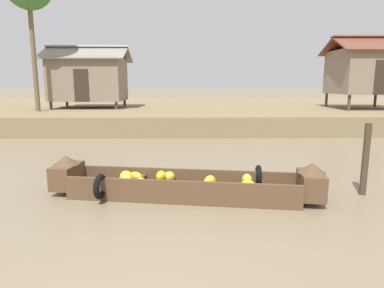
{
  "coord_description": "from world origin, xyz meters",
  "views": [
    {
      "loc": [
        0.65,
        -1.95,
        2.4
      ],
      "look_at": [
        0.78,
        6.71,
        0.82
      ],
      "focal_mm": 31.37,
      "sensor_mm": 36.0,
      "label": 1
    }
  ],
  "objects_px": {
    "banana_boat": "(183,184)",
    "stilt_house_mid_left": "(89,78)",
    "mooring_post": "(365,159)",
    "stilt_house_mid_right": "(366,71)"
  },
  "relations": [
    {
      "from": "banana_boat",
      "to": "mooring_post",
      "type": "bearing_deg",
      "value": 1.4
    },
    {
      "from": "stilt_house_mid_left",
      "to": "mooring_post",
      "type": "xyz_separation_m",
      "value": [
        9.69,
        -13.5,
        -1.89
      ]
    },
    {
      "from": "stilt_house_mid_right",
      "to": "mooring_post",
      "type": "distance_m",
      "value": 14.29
    },
    {
      "from": "banana_boat",
      "to": "stilt_house_mid_right",
      "type": "height_order",
      "value": "stilt_house_mid_right"
    },
    {
      "from": "mooring_post",
      "to": "stilt_house_mid_right",
      "type": "bearing_deg",
      "value": 62.82
    },
    {
      "from": "banana_boat",
      "to": "mooring_post",
      "type": "height_order",
      "value": "mooring_post"
    },
    {
      "from": "banana_boat",
      "to": "mooring_post",
      "type": "xyz_separation_m",
      "value": [
        3.91,
        0.1,
        0.51
      ]
    },
    {
      "from": "stilt_house_mid_left",
      "to": "mooring_post",
      "type": "relative_size",
      "value": 3.06
    },
    {
      "from": "banana_boat",
      "to": "stilt_house_mid_left",
      "type": "bearing_deg",
      "value": 113.02
    },
    {
      "from": "stilt_house_mid_right",
      "to": "stilt_house_mid_left",
      "type": "bearing_deg",
      "value": 176.62
    }
  ]
}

